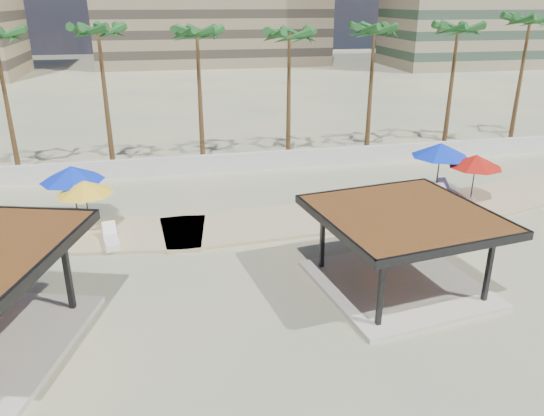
{
  "coord_description": "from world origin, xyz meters",
  "views": [
    {
      "loc": [
        -5.64,
        -17.04,
        10.56
      ],
      "look_at": [
        -0.87,
        5.59,
        1.4
      ],
      "focal_mm": 35.0,
      "sensor_mm": 36.0,
      "label": 1
    }
  ],
  "objects": [
    {
      "name": "promenade",
      "position": [
        2.0,
        7.67,
        0.06
      ],
      "size": [
        44.45,
        7.97,
        0.24
      ],
      "color": "#C6B284",
      "rests_on": "ground"
    },
    {
      "name": "pavilion_central",
      "position": [
        2.98,
        -0.15,
        1.88
      ],
      "size": [
        7.09,
        7.09,
        3.16
      ],
      "rotation": [
        0.0,
        0.0,
        0.15
      ],
      "color": "beige",
      "rests_on": "ground"
    },
    {
      "name": "umbrella_a",
      "position": [
        -10.15,
        9.2,
        2.58
      ],
      "size": [
        3.49,
        3.49,
        2.79
      ],
      "rotation": [
        0.0,
        0.0,
        0.12
      ],
      "color": "beige",
      "rests_on": "promenade"
    },
    {
      "name": "umbrella_b",
      "position": [
        -9.44,
        7.93,
        2.25
      ],
      "size": [
        2.78,
        2.78,
        2.4
      ],
      "rotation": [
        0.0,
        0.0,
        -0.03
      ],
      "color": "beige",
      "rests_on": "promenade"
    },
    {
      "name": "ground",
      "position": [
        0.0,
        0.0,
        0.0
      ],
      "size": [
        200.0,
        200.0,
        0.0
      ],
      "primitive_type": "plane",
      "color": "#C6B883",
      "rests_on": "ground"
    },
    {
      "name": "palm_g",
      "position": [
        15.0,
        18.2,
        8.28
      ],
      "size": [
        3.0,
        3.0,
        9.45
      ],
      "color": "brown",
      "rests_on": "ground"
    },
    {
      "name": "palm_h",
      "position": [
        21.0,
        18.8,
        8.75
      ],
      "size": [
        3.0,
        3.0,
        9.95
      ],
      "color": "brown",
      "rests_on": "ground"
    },
    {
      "name": "palm_f",
      "position": [
        9.0,
        18.6,
        8.24
      ],
      "size": [
        3.0,
        3.0,
        9.41
      ],
      "color": "brown",
      "rests_on": "ground"
    },
    {
      "name": "boundary_wall",
      "position": [
        0.0,
        16.0,
        0.6
      ],
      "size": [
        56.0,
        0.3,
        1.2
      ],
      "primitive_type": "cube",
      "color": "silver",
      "rests_on": "ground"
    },
    {
      "name": "umbrella_d",
      "position": [
        9.56,
        9.18,
        2.66
      ],
      "size": [
        3.44,
        3.44,
        2.88
      ],
      "rotation": [
        0.0,
        0.0,
        0.06
      ],
      "color": "beige",
      "rests_on": "promenade"
    },
    {
      "name": "lounger_b",
      "position": [
        9.06,
        6.92,
        0.4
      ],
      "size": [
        0.93,
        2.48,
        0.92
      ],
      "rotation": [
        0.0,
        0.0,
        1.63
      ],
      "color": "white",
      "rests_on": "promenade"
    },
    {
      "name": "palm_c",
      "position": [
        -9.0,
        18.1,
        8.43
      ],
      "size": [
        3.0,
        3.0,
        9.61
      ],
      "color": "brown",
      "rests_on": "ground"
    },
    {
      "name": "lounger_c",
      "position": [
        9.96,
        8.59,
        0.35
      ],
      "size": [
        0.66,
        1.92,
        0.72
      ],
      "rotation": [
        0.0,
        0.0,
        1.56
      ],
      "color": "white",
      "rests_on": "promenade"
    },
    {
      "name": "lounger_a",
      "position": [
        -8.28,
        5.84,
        0.36
      ],
      "size": [
        0.92,
        2.0,
        0.73
      ],
      "rotation": [
        0.0,
        0.0,
        1.73
      ],
      "color": "white",
      "rests_on": "promenade"
    },
    {
      "name": "palm_d",
      "position": [
        -3.0,
        18.9,
        8.19
      ],
      "size": [
        3.0,
        3.0,
        9.35
      ],
      "color": "brown",
      "rests_on": "ground"
    },
    {
      "name": "palm_e",
      "position": [
        3.0,
        18.4,
        8.02
      ],
      "size": [
        3.0,
        3.0,
        9.17
      ],
      "color": "brown",
      "rests_on": "ground"
    },
    {
      "name": "umbrella_c",
      "position": [
        10.84,
        7.62,
        2.38
      ],
      "size": [
        3.19,
        3.19,
        2.56
      ],
      "rotation": [
        0.0,
        0.0,
        -0.12
      ],
      "color": "beige",
      "rests_on": "promenade"
    }
  ]
}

